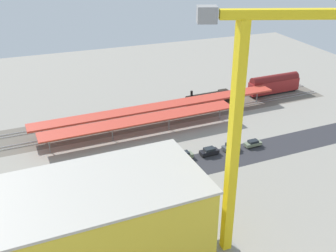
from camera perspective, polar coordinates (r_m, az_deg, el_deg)
The scene contains 22 objects.
ground_plane at distance 91.93m, azimuth -1.33°, elevation -4.73°, with size 196.02×196.02×0.00m, color gray.
rail_bed at distance 110.95m, azimuth -5.22°, elevation 0.84°, with size 122.51×14.56×0.01m, color #665E54.
street_asphalt at distance 87.37m, azimuth -0.07°, elevation -6.51°, with size 122.51×9.00×0.01m, color #2D2D33.
track_rails at distance 110.87m, azimuth -5.22°, elevation 0.92°, with size 122.39×13.67×0.12m.
platform_canopy_near at distance 101.14m, azimuth -3.81°, elevation 0.89°, with size 50.81×7.66×4.34m.
platform_canopy_far at distance 109.22m, azimuth -1.08°, elevation 2.82°, with size 69.92×7.82×4.25m.
locomotive at distance 121.61m, azimuth 5.98°, elevation 3.99°, with size 15.44×3.14×4.81m.
passenger_coach at distance 132.07m, azimuth 14.76°, elevation 5.80°, with size 17.56×3.85×6.23m.
parked_car_0 at distance 99.01m, azimuth 11.91°, elevation -2.46°, with size 4.29×1.88×1.61m.
parked_car_1 at distance 96.42m, azimuth 8.86°, elevation -2.94°, with size 4.17×2.14×1.84m.
parked_car_2 at distance 93.86m, azimuth 5.84°, elevation -3.63°, with size 4.54×2.11×1.74m.
parked_car_3 at distance 91.78m, azimuth 2.23°, elevation -4.24°, with size 4.47×2.12×1.73m.
parked_car_4 at distance 89.50m, azimuth -1.65°, elevation -5.08°, with size 4.43×2.02×1.77m.
parked_car_5 at distance 87.78m, azimuth -5.12°, elevation -5.85°, with size 4.38×1.73×1.81m.
construction_building at distance 62.25m, azimuth -10.33°, elevation -14.20°, with size 32.20×16.27×14.40m, color yellow.
construction_roof_slab at distance 57.81m, azimuth -10.92°, elevation -8.58°, with size 32.80×16.87×0.40m, color #B7B2A8.
tower_crane at distance 56.31m, azimuth 12.31°, elevation 0.67°, with size 29.18×11.47×38.77m.
box_truck_0 at distance 75.03m, azimuth -17.46°, elevation -12.67°, with size 9.99×3.60×3.12m.
street_tree_0 at distance 77.89m, azimuth -10.92°, elevation -7.47°, with size 5.96×5.96×7.60m.
street_tree_1 at distance 79.79m, azimuth -1.45°, elevation -6.16°, with size 5.21×5.21×7.12m.
street_tree_2 at distance 77.73m, azimuth -7.91°, elevation -7.07°, with size 4.24×4.24×7.02m.
traffic_light at distance 79.28m, azimuth -3.13°, elevation -6.38°, with size 0.50×0.36×6.89m.
Camera 1 is at (26.05, 74.63, 46.94)m, focal length 43.12 mm.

